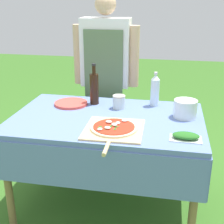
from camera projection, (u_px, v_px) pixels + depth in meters
ground_plane at (108, 204)px, 2.46m from camera, size 12.00×12.00×0.00m
prep_table at (107, 129)px, 2.23m from camera, size 1.36×0.87×0.74m
person_cook at (106, 70)px, 2.78m from camera, size 0.59×0.20×1.57m
pizza_on_peel at (114, 129)px, 1.97m from camera, size 0.38×0.53×0.05m
oil_bottle at (94, 88)px, 2.42m from camera, size 0.07×0.07×0.32m
water_bottle at (155, 90)px, 2.38m from camera, size 0.07×0.07×0.26m
herb_container at (186, 136)px, 1.85m from camera, size 0.19×0.11×0.04m
mixing_tub at (185, 109)px, 2.17m from camera, size 0.16×0.16×0.13m
plate_stack at (71, 103)px, 2.44m from camera, size 0.26×0.26×0.02m
sauce_jar at (119, 103)px, 2.36m from camera, size 0.10×0.10×0.10m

